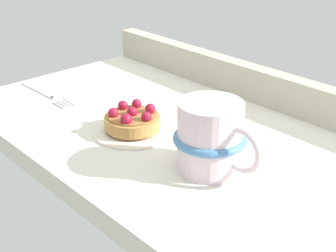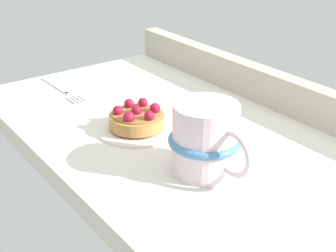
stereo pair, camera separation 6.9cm
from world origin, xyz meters
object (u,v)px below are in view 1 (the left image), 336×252
at_px(raspberry_tart, 132,120).
at_px(dessert_fork, 46,94).
at_px(coffee_mug, 211,137).
at_px(dessert_plate, 133,130).

xyz_separation_m(raspberry_tart, dessert_fork, (-0.23, -0.02, -0.02)).
distance_m(coffee_mug, dessert_fork, 0.39).
xyz_separation_m(dessert_plate, dessert_fork, (-0.23, -0.02, -0.00)).
distance_m(dessert_plate, coffee_mug, 0.16).
xyz_separation_m(dessert_plate, coffee_mug, (0.16, 0.01, 0.04)).
height_order(coffee_mug, dessert_fork, coffee_mug).
bearing_deg(dessert_plate, coffee_mug, 2.16).
distance_m(raspberry_tart, dessert_fork, 0.23).
bearing_deg(dessert_fork, raspberry_tart, 5.40).
height_order(dessert_plate, raspberry_tart, raspberry_tart).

